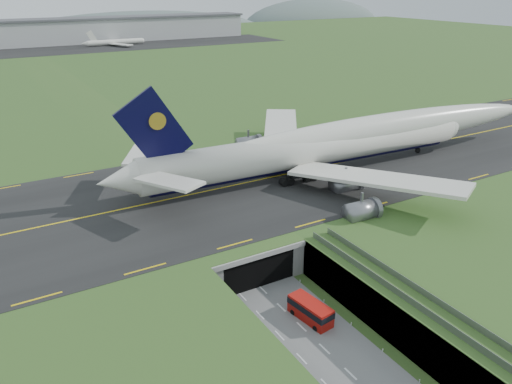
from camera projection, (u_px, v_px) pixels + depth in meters
ground at (289, 316)px, 69.02m from camera, size 900.00×900.00×0.00m
airfield_deck at (290, 298)px, 67.86m from camera, size 800.00×800.00×6.00m
trench_road at (322, 347)px, 63.01m from camera, size 12.00×75.00×0.20m
taxiway at (192, 195)px, 92.93m from camera, size 800.00×44.00×0.18m
tunnel_portal at (233, 244)px, 81.03m from camera, size 17.00×22.30×6.00m
guideway at (464, 337)px, 56.83m from camera, size 3.00×53.00×7.05m
jumbo_jet at (344, 142)px, 104.31m from camera, size 104.63×65.36×21.65m
shuttle_tram at (310, 311)px, 67.68m from camera, size 3.45×7.02×2.77m
cargo_terminal at (15, 33)px, 301.92m from camera, size 320.00×67.00×15.60m
distant_hills at (81, 39)px, 442.80m from camera, size 700.00×91.00×60.00m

